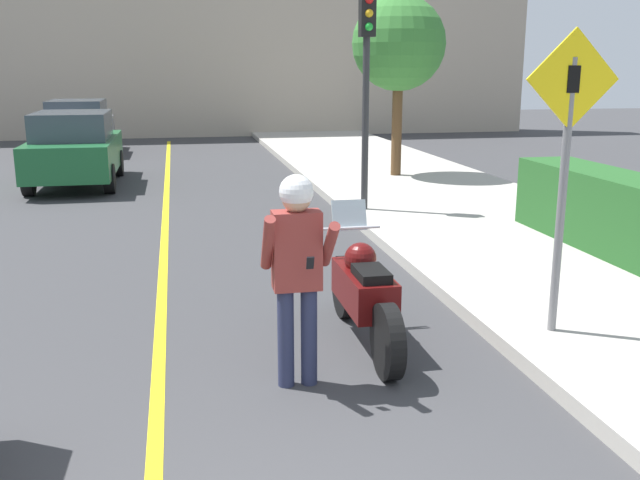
# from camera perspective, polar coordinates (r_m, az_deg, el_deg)

# --- Properties ---
(road_center_line) EXTENTS (0.12, 36.00, 0.01)m
(road_center_line) POSITION_cam_1_polar(r_m,az_deg,el_deg) (9.23, -12.49, -3.38)
(road_center_line) COLOR yellow
(road_center_line) RESTS_ON ground
(building_backdrop) EXTENTS (28.00, 1.20, 9.55)m
(building_backdrop) POSITION_cam_1_polar(r_m,az_deg,el_deg) (28.92, -11.22, 17.63)
(building_backdrop) COLOR #B2A38E
(building_backdrop) RESTS_ON ground
(motorcycle) EXTENTS (0.62, 2.30, 1.32)m
(motorcycle) POSITION_cam_1_polar(r_m,az_deg,el_deg) (6.97, 3.51, -4.25)
(motorcycle) COLOR black
(motorcycle) RESTS_ON ground
(person_biker) EXTENTS (0.59, 0.49, 1.82)m
(person_biker) POSITION_cam_1_polar(r_m,az_deg,el_deg) (5.87, -1.86, -1.42)
(person_biker) COLOR #282D4C
(person_biker) RESTS_ON ground
(crossing_sign) EXTENTS (0.91, 0.08, 2.85)m
(crossing_sign) POSITION_cam_1_polar(r_m,az_deg,el_deg) (6.99, 19.08, 6.44)
(crossing_sign) COLOR slate
(crossing_sign) RESTS_ON sidewalk_curb
(traffic_light) EXTENTS (0.26, 0.30, 3.77)m
(traffic_light) POSITION_cam_1_polar(r_m,az_deg,el_deg) (12.70, 3.75, 14.15)
(traffic_light) COLOR #2D2D30
(traffic_light) RESTS_ON sidewalk_curb
(hedge_row) EXTENTS (0.90, 4.57, 1.06)m
(hedge_row) POSITION_cam_1_polar(r_m,az_deg,el_deg) (10.55, 23.21, 1.77)
(hedge_row) COLOR #235623
(hedge_row) RESTS_ON sidewalk_curb
(street_tree) EXTENTS (2.15, 2.15, 4.11)m
(street_tree) POSITION_cam_1_polar(r_m,az_deg,el_deg) (16.99, 6.33, 15.28)
(street_tree) COLOR brown
(street_tree) RESTS_ON sidewalk_curb
(parked_car_green) EXTENTS (1.88, 4.20, 1.68)m
(parked_car_green) POSITION_cam_1_polar(r_m,az_deg,el_deg) (17.32, -19.02, 6.96)
(parked_car_green) COLOR black
(parked_car_green) RESTS_ON ground
(parked_car_grey) EXTENTS (1.88, 4.20, 1.68)m
(parked_car_grey) POSITION_cam_1_polar(r_m,az_deg,el_deg) (23.51, -18.73, 8.56)
(parked_car_grey) COLOR black
(parked_car_grey) RESTS_ON ground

